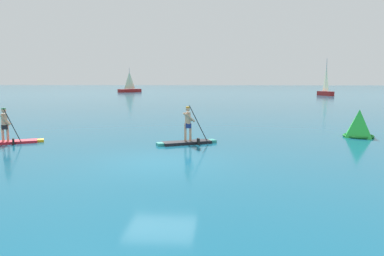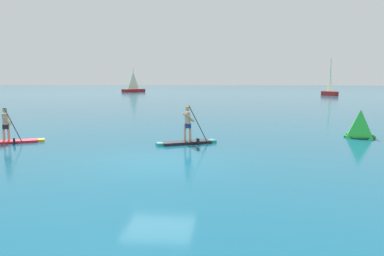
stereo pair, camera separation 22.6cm
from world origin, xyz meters
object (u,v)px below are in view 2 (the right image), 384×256
Objects in this scene: paddleboarder_near_left at (10,136)px; paddleboarder_mid_center at (187,136)px; sailboat_right_horizon at (330,90)px; sailboat_left_horizon at (134,89)px; race_marker_buoy at (360,125)px.

paddleboarder_near_left is 1.00× the size of paddleboarder_mid_center.
sailboat_right_horizon reaches higher than paddleboarder_near_left.
sailboat_left_horizon reaches higher than paddleboarder_near_left.
paddleboarder_mid_center reaches higher than race_marker_buoy.
paddleboarder_mid_center reaches higher than paddleboarder_near_left.
paddleboarder_near_left is 64.34m from sailboat_right_horizon.
paddleboarder_near_left is 1.62× the size of race_marker_buoy.
sailboat_left_horizon reaches higher than race_marker_buoy.
race_marker_buoy is at bearing 144.29° from sailboat_right_horizon.
paddleboarder_near_left is at bearing 130.12° from sailboat_right_horizon.
paddleboarder_near_left is at bearing -168.41° from race_marker_buoy.
paddleboarder_near_left is 8.36m from paddleboarder_mid_center.
sailboat_left_horizon is 0.86× the size of sailboat_right_horizon.
race_marker_buoy is (8.69, 2.84, 0.30)m from paddleboarder_mid_center.
sailboat_right_horizon reaches higher than sailboat_left_horizon.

